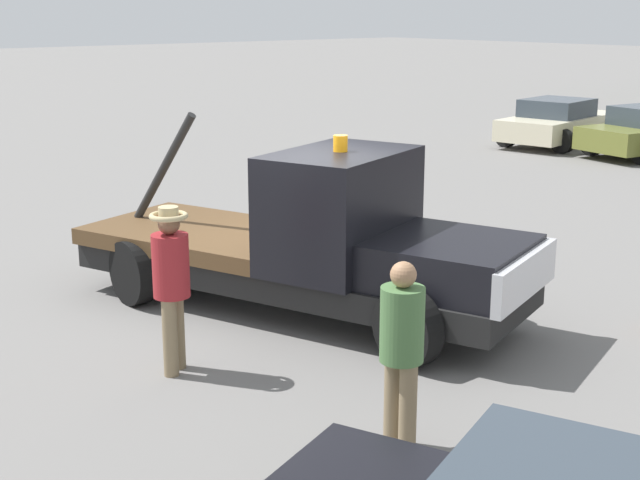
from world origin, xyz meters
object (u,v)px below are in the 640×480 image
Objects in this scene: tow_truck at (320,245)px; person_near_truck at (402,343)px; person_at_hood at (171,276)px; parked_car_cream at (559,122)px.

tow_truck reaches higher than person_near_truck.
tow_truck is at bearing 67.47° from person_near_truck.
tow_truck is at bearing 61.39° from person_at_hood.
tow_truck is 16.49m from parked_car_cream.
tow_truck is 2.49m from person_at_hood.
tow_truck is 3.75m from person_near_truck.
person_near_truck is at bearing -156.82° from parked_car_cream.
parked_car_cream is at bearing 74.52° from person_at_hood.
person_at_hood reaches higher than parked_car_cream.
tow_truck is at bearing -163.27° from parked_car_cream.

